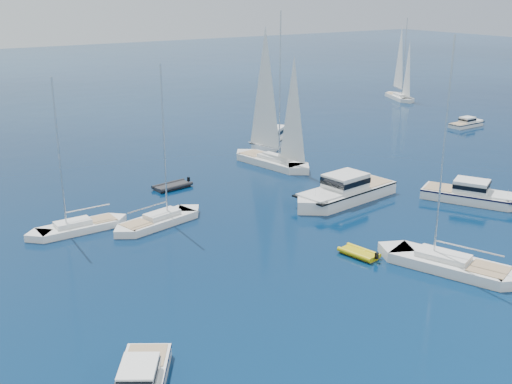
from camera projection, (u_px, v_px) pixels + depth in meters
ground at (468, 341)px, 35.93m from camera, size 400.00×400.00×0.00m
motor_cruiser_right at (472, 202)px, 59.24m from camera, size 7.57×10.44×2.67m
motor_cruiser_centre at (343, 201)px, 59.53m from camera, size 13.03×5.56×3.31m
motor_cruiser_far_r at (467, 126)px, 91.01m from camera, size 6.89×2.34×1.79m
motor_cruiser_distant at (273, 144)px, 80.88m from camera, size 10.58×9.15×2.83m
sailboat_mid_r at (448, 269)px, 45.07m from camera, size 6.95×11.91×17.04m
sailboat_mid_l at (78, 231)px, 52.14m from camera, size 9.13×2.58×13.34m
sailboat_centre at (159, 224)px, 53.60m from camera, size 9.87×4.65×14.05m
sailboat_sails_r at (271, 165)px, 71.47m from camera, size 5.25×12.37×17.65m
sailboat_sails_far at (399, 99)px, 113.05m from camera, size 6.15×10.32×14.79m
tender_yellow at (359, 256)px, 47.33m from camera, size 2.37×3.48×0.95m
tender_grey_far at (172, 188)px, 63.21m from camera, size 4.36×2.79×0.95m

